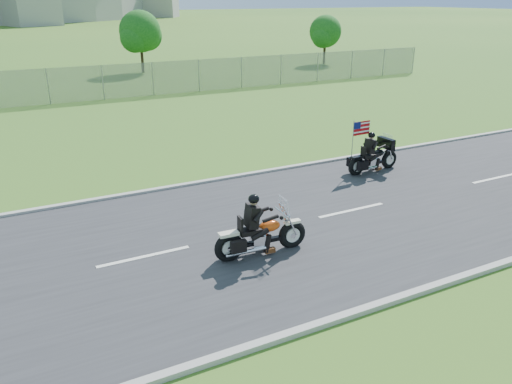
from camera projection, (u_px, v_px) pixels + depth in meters
name	position (u px, v px, depth m)	size (l,w,h in m)	color
ground	(222.00, 241.00, 12.55)	(420.00, 420.00, 0.00)	#2E5B1C
road	(222.00, 240.00, 12.54)	(120.00, 8.00, 0.04)	#28282B
curb_north	(172.00, 187.00, 15.89)	(120.00, 0.18, 0.12)	#9E9B93
curb_south	(309.00, 328.00, 9.17)	(120.00, 0.18, 0.12)	#9E9B93
tree_fence_near	(141.00, 34.00, 38.92)	(3.52, 3.28, 4.75)	#382316
tree_fence_far	(325.00, 33.00, 44.10)	(3.08, 2.87, 4.20)	#382316
motorcycle_lead	(260.00, 236.00, 11.68)	(2.35, 0.62, 1.58)	black
motorcycle_follow	(373.00, 158.00, 17.24)	(2.18, 0.72, 1.82)	black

